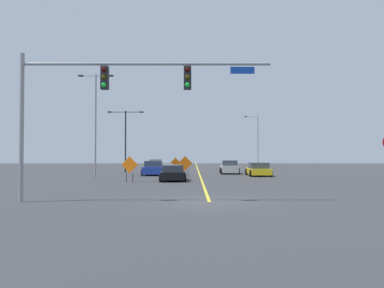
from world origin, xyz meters
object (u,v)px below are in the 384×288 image
(traffic_signal_assembly, at_px, (103,91))
(car_yellow_far, at_px, (256,170))
(street_lamp_mid_left, at_px, (124,135))
(car_white_mid, at_px, (154,164))
(street_lamp_mid_right, at_px, (255,138))
(street_lamp_far_left, at_px, (94,117))
(construction_sign_median_far, at_px, (128,166))
(construction_sign_right_shoulder, at_px, (174,163))
(car_blue_passing, at_px, (152,169))
(car_black_distant, at_px, (171,173))
(car_silver_near, at_px, (227,167))
(construction_sign_right_lane, at_px, (183,164))

(traffic_signal_assembly, height_order, car_yellow_far, traffic_signal_assembly)
(street_lamp_mid_left, bearing_deg, car_white_mid, 76.23)
(street_lamp_mid_right, distance_m, street_lamp_far_left, 33.40)
(street_lamp_mid_left, relative_size, car_yellow_far, 1.66)
(street_lamp_far_left, distance_m, car_yellow_far, 16.23)
(construction_sign_median_far, relative_size, car_white_mid, 0.50)
(street_lamp_far_left, xyz_separation_m, car_yellow_far, (15.28, 2.53, -4.85))
(street_lamp_far_left, bearing_deg, construction_sign_right_shoulder, 53.27)
(street_lamp_mid_left, bearing_deg, car_blue_passing, -53.04)
(construction_sign_right_shoulder, distance_m, car_white_mid, 10.31)
(car_black_distant, bearing_deg, car_silver_near, 60.84)
(street_lamp_far_left, bearing_deg, street_lamp_mid_right, 54.50)
(street_lamp_mid_right, height_order, car_blue_passing, street_lamp_mid_right)
(car_yellow_far, xyz_separation_m, car_silver_near, (-2.45, 3.87, 0.07))
(car_black_distant, bearing_deg, car_yellow_far, 37.38)
(car_white_mid, xyz_separation_m, car_silver_near, (9.18, -12.61, 0.06))
(traffic_signal_assembly, relative_size, car_white_mid, 2.86)
(street_lamp_mid_right, distance_m, car_yellow_far, 25.31)
(car_yellow_far, height_order, car_black_distant, car_yellow_far)
(construction_sign_right_shoulder, height_order, car_blue_passing, construction_sign_right_shoulder)
(construction_sign_right_shoulder, bearing_deg, car_white_mid, 108.33)
(street_lamp_far_left, distance_m, construction_sign_median_far, 8.06)
(car_yellow_far, bearing_deg, construction_sign_median_far, -144.28)
(car_silver_near, relative_size, car_blue_passing, 0.94)
(traffic_signal_assembly, bearing_deg, car_white_mid, 91.89)
(car_blue_passing, bearing_deg, street_lamp_mid_right, 58.10)
(traffic_signal_assembly, bearing_deg, construction_sign_right_lane, 79.58)
(car_silver_near, bearing_deg, traffic_signal_assembly, -108.70)
(traffic_signal_assembly, bearing_deg, construction_sign_right_shoulder, 85.57)
(car_yellow_far, bearing_deg, construction_sign_right_shoulder, 141.40)
(car_yellow_far, bearing_deg, street_lamp_mid_right, 80.53)
(street_lamp_mid_right, height_order, car_white_mid, street_lamp_mid_right)
(street_lamp_mid_right, distance_m, car_blue_passing, 27.69)
(construction_sign_median_far, bearing_deg, construction_sign_right_lane, 57.32)
(car_silver_near, bearing_deg, car_yellow_far, -57.60)
(street_lamp_mid_left, xyz_separation_m, car_black_distant, (6.07, -12.50, -3.73))
(car_white_mid, bearing_deg, car_black_distant, -80.97)
(construction_sign_right_shoulder, xyz_separation_m, car_yellow_far, (8.39, -6.70, -0.45))
(street_lamp_far_left, height_order, car_white_mid, street_lamp_far_left)
(construction_sign_median_far, bearing_deg, construction_sign_right_shoulder, 79.12)
(traffic_signal_assembly, xyz_separation_m, construction_sign_right_shoulder, (2.05, 26.41, -4.00))
(construction_sign_median_far, relative_size, car_blue_passing, 0.48)
(car_white_mid, relative_size, car_silver_near, 1.04)
(street_lamp_mid_right, distance_m, car_black_distant, 33.35)
(car_blue_passing, bearing_deg, car_black_distant, -72.80)
(construction_sign_right_lane, height_order, car_yellow_far, construction_sign_right_lane)
(car_white_mid, distance_m, car_yellow_far, 20.17)
(construction_sign_median_far, relative_size, car_black_distant, 0.43)
(street_lamp_far_left, relative_size, car_white_mid, 2.36)
(street_lamp_mid_left, relative_size, car_silver_near, 1.83)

